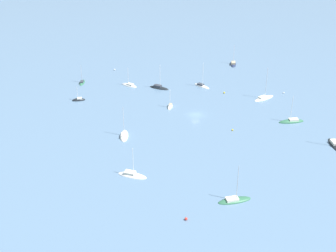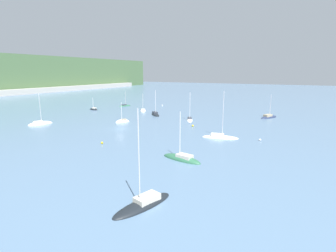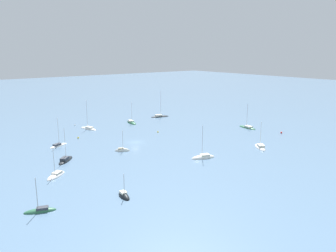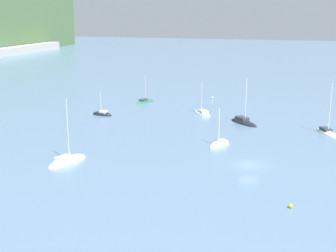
% 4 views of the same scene
% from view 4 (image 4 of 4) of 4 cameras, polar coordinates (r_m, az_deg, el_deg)
% --- Properties ---
extents(ground_plane, '(600.00, 600.00, 0.00)m').
position_cam_4_polar(ground_plane, '(69.55, 9.85, -4.71)').
color(ground_plane, slate).
extents(sailboat_0, '(7.60, 4.56, 10.56)m').
position_cam_4_polar(sailboat_0, '(71.20, -12.16, -4.31)').
color(sailboat_0, white).
rests_on(sailboat_0, ground_plane).
extents(sailboat_2, '(7.03, 7.08, 9.94)m').
position_cam_4_polar(sailboat_2, '(94.64, 9.19, 0.41)').
color(sailboat_2, black).
rests_on(sailboat_2, ground_plane).
extents(sailboat_4, '(4.60, 3.65, 7.44)m').
position_cam_4_polar(sailboat_4, '(78.46, 6.29, -2.37)').
color(sailboat_4, white).
rests_on(sailboat_4, ground_plane).
extents(sailboat_5, '(6.72, 5.85, 7.87)m').
position_cam_4_polar(sailboat_5, '(102.13, 4.18, 1.52)').
color(sailboat_5, silver).
rests_on(sailboat_5, ground_plane).
extents(sailboat_9, '(6.20, 3.76, 7.57)m').
position_cam_4_polar(sailboat_9, '(114.74, -2.87, 2.93)').
color(sailboat_9, '#2D6647').
rests_on(sailboat_9, ground_plane).
extents(sailboat_10, '(7.28, 4.83, 9.92)m').
position_cam_4_polar(sailboat_10, '(90.59, 18.80, -0.79)').
color(sailboat_10, white).
rests_on(sailboat_10, ground_plane).
extents(sailboat_12, '(2.31, 4.84, 6.07)m').
position_cam_4_polar(sailboat_12, '(101.65, -8.02, 1.36)').
color(sailboat_12, black).
rests_on(sailboat_12, ground_plane).
extents(mooring_buoy_0, '(0.51, 0.51, 0.51)m').
position_cam_4_polar(mooring_buoy_0, '(56.00, 14.72, -9.40)').
color(mooring_buoy_0, yellow).
rests_on(mooring_buoy_0, ground_plane).
extents(mooring_buoy_1, '(0.59, 0.59, 0.59)m').
position_cam_4_polar(mooring_buoy_1, '(119.67, 5.42, 3.44)').
color(mooring_buoy_1, white).
rests_on(mooring_buoy_1, ground_plane).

